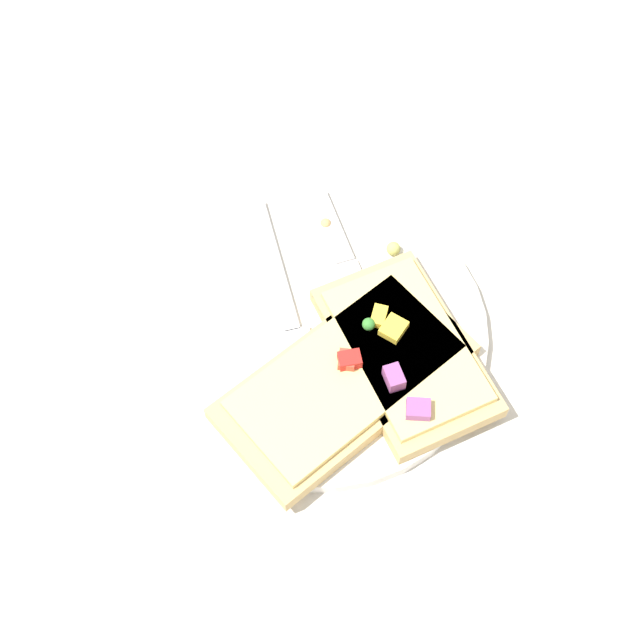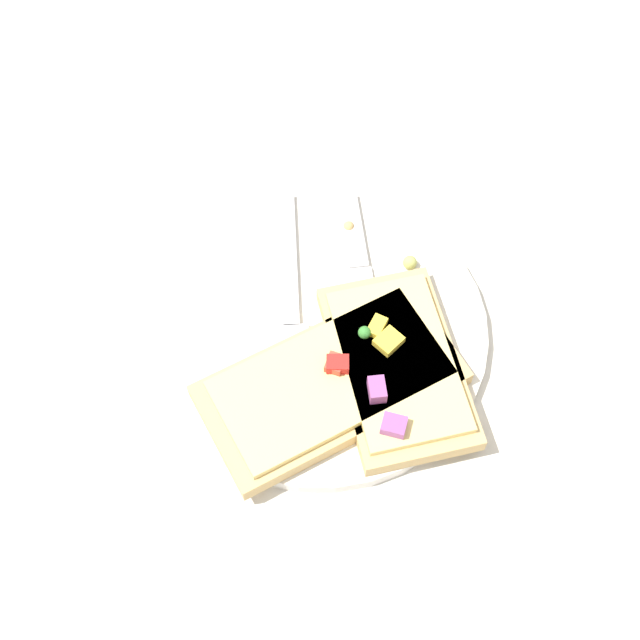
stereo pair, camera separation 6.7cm
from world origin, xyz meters
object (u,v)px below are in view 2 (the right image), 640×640
at_px(knife, 360,277).
at_px(fork, 291,311).
at_px(pizza_slice_main, 331,383).
at_px(pizza_slice_corner, 397,365).
at_px(plate, 320,330).

bearing_deg(knife, fork, -66.67).
distance_m(fork, pizza_slice_main, 0.07).
xyz_separation_m(fork, pizza_slice_corner, (-0.01, 0.09, 0.01)).
distance_m(plate, pizza_slice_main, 0.06).
relative_size(fork, pizza_slice_main, 0.76).
relative_size(plate, pizza_slice_corner, 1.49).
height_order(fork, knife, knife).
bearing_deg(plate, pizza_slice_corner, 96.54).
xyz_separation_m(knife, pizza_slice_main, (0.09, 0.04, 0.01)).
height_order(knife, pizza_slice_corner, pizza_slice_corner).
bearing_deg(plate, knife, -176.02).
height_order(pizza_slice_main, pizza_slice_corner, pizza_slice_main).
xyz_separation_m(knife, pizza_slice_corner, (0.05, 0.07, 0.01)).
relative_size(fork, knife, 1.02).
xyz_separation_m(fork, knife, (-0.06, 0.02, 0.00)).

